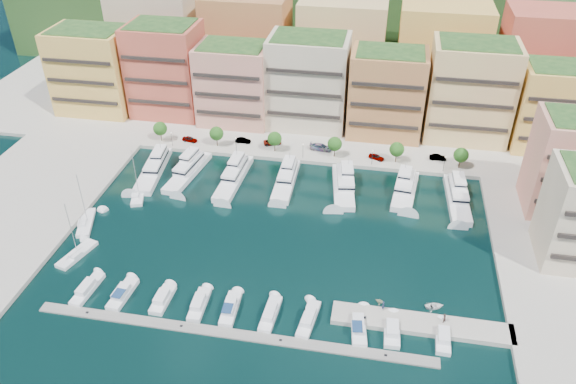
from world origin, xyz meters
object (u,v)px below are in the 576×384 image
(yacht_1, at_px, (189,170))
(car_5, at_px, (438,157))
(yacht_6, at_px, (457,196))
(sailboat_0, at_px, (77,255))
(lamppost_3, at_px, (372,155))
(cruiser_2, at_px, (163,300))
(tree_0, at_px, (160,129))
(person_1, at_px, (444,318))
(tender_2, at_px, (434,306))
(car_4, at_px, (376,157))
(tree_1, at_px, (216,134))
(tree_5, at_px, (461,155))
(car_3, at_px, (321,147))
(cruiser_0, at_px, (87,289))
(lamppost_1, at_px, (236,143))
(lamppost_4, at_px, (445,161))
(sailboat_2, at_px, (138,196))
(tree_2, at_px, (275,139))
(sailboat_1, at_px, (86,223))
(person_0, at_px, (383,305))
(cruiser_3, at_px, (199,305))
(yacht_0, at_px, (154,167))
(yacht_5, at_px, (405,188))
(tender_1, at_px, (380,301))
(cruiser_5, at_px, (270,314))
(tree_4, at_px, (397,149))
(yacht_4, at_px, (343,184))
(cruiser_7, at_px, (358,326))
(cruiser_8, at_px, (392,331))
(car_1, at_px, (243,140))
(lamppost_2, at_px, (303,149))
(lamppost_0, at_px, (171,137))
(car_0, at_px, (190,139))
(cruiser_6, at_px, (308,319))
(tree_3, at_px, (335,144))
(yacht_2, at_px, (234,175))

(yacht_1, relative_size, car_5, 4.74)
(yacht_6, height_order, sailboat_0, sailboat_0)
(lamppost_3, height_order, cruiser_2, lamppost_3)
(tree_0, xyz_separation_m, person_1, (73.70, -54.72, -2.81))
(tender_2, distance_m, car_4, 52.73)
(tree_1, distance_m, cruiser_2, 58.59)
(tree_5, distance_m, car_3, 36.20)
(yacht_6, bearing_deg, sailboat_0, -155.87)
(yacht_6, height_order, cruiser_0, yacht_6)
(cruiser_0, bearing_deg, lamppost_1, 75.22)
(lamppost_4, height_order, sailboat_2, sailboat_2)
(car_5, bearing_deg, tree_2, 91.49)
(sailboat_1, height_order, person_1, sailboat_1)
(person_0, bearing_deg, tree_1, 17.91)
(cruiser_3, bearing_deg, yacht_0, 120.76)
(lamppost_3, bearing_deg, yacht_5, -49.11)
(yacht_0, height_order, cruiser_0, yacht_0)
(tender_1, bearing_deg, cruiser_3, 117.61)
(cruiser_5, distance_m, tender_2, 30.41)
(lamppost_1, relative_size, person_0, 2.13)
(tree_2, relative_size, tree_4, 1.00)
(yacht_0, bearing_deg, car_4, 14.82)
(tender_1, bearing_deg, yacht_4, 31.09)
(tree_4, height_order, yacht_1, tree_4)
(yacht_1, xyz_separation_m, cruiser_0, (-5.16, -44.42, -0.54))
(person_0, bearing_deg, cruiser_0, 71.25)
(cruiser_7, bearing_deg, car_5, 75.54)
(cruiser_5, height_order, tender_1, cruiser_5)
(cruiser_8, height_order, car_1, car_1)
(lamppost_4, relative_size, sailboat_1, 0.32)
(lamppost_4, distance_m, yacht_4, 26.69)
(tree_2, xyz_separation_m, yacht_4, (19.82, -13.26, -3.65))
(tree_1, relative_size, lamppost_2, 1.35)
(tree_2, distance_m, cruiser_7, 64.22)
(lamppost_0, distance_m, car_3, 40.40)
(lamppost_1, relative_size, yacht_4, 0.22)
(tree_2, bearing_deg, tree_4, 0.00)
(car_4, bearing_deg, tree_0, 113.10)
(lamppost_3, distance_m, yacht_5, 13.50)
(car_1, bearing_deg, tree_2, -107.64)
(car_0, bearing_deg, lamppost_2, -86.49)
(car_4, bearing_deg, car_5, -57.85)
(yacht_6, distance_m, cruiser_0, 84.24)
(lamppost_3, distance_m, car_4, 3.69)
(cruiser_6, relative_size, sailboat_1, 0.71)
(lamppost_4, height_order, car_1, lamppost_4)
(tree_3, relative_size, cruiser_2, 0.75)
(lamppost_0, bearing_deg, yacht_6, -8.55)
(yacht_5, relative_size, car_5, 4.07)
(yacht_2, distance_m, yacht_5, 42.16)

